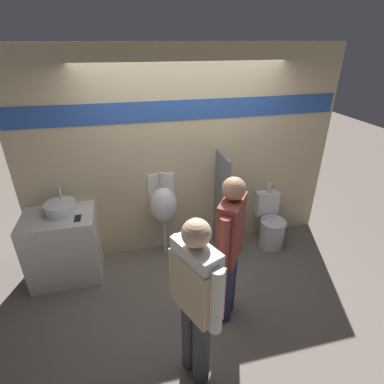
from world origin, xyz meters
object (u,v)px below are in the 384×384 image
at_px(sink_basin, 61,208).
at_px(urinal_near_counter, 163,205).
at_px(toilet, 270,225).
at_px(person_in_vest, 196,294).
at_px(cell_phone, 78,218).
at_px(person_with_lanyard, 230,246).

distance_m(sink_basin, urinal_near_counter, 1.24).
distance_m(urinal_near_counter, toilet, 1.60).
height_order(sink_basin, urinal_near_counter, urinal_near_counter).
bearing_deg(person_in_vest, cell_phone, 10.96).
xyz_separation_m(urinal_near_counter, person_with_lanyard, (0.48, -1.21, 0.13)).
distance_m(urinal_near_counter, person_in_vest, 1.77).
relative_size(sink_basin, toilet, 0.40).
bearing_deg(cell_phone, urinal_near_counter, 15.09).
bearing_deg(sink_basin, person_with_lanyard, -33.20).
height_order(toilet, person_with_lanyard, person_with_lanyard).
relative_size(person_in_vest, person_with_lanyard, 0.99).
xyz_separation_m(urinal_near_counter, person_in_vest, (-0.01, -1.77, 0.17)).
relative_size(cell_phone, person_with_lanyard, 0.08).
height_order(sink_basin, cell_phone, sink_basin).
relative_size(urinal_near_counter, person_in_vest, 0.73).
distance_m(sink_basin, person_in_vest, 2.07).
bearing_deg(cell_phone, sink_basin, 137.10).
distance_m(cell_phone, urinal_near_counter, 1.07).
bearing_deg(urinal_near_counter, person_with_lanyard, -68.44).
height_order(cell_phone, urinal_near_counter, urinal_near_counter).
relative_size(toilet, person_in_vest, 0.55).
relative_size(cell_phone, person_in_vest, 0.09).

